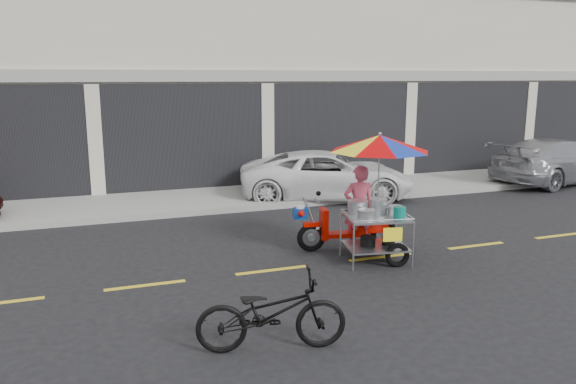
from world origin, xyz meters
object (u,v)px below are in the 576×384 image
object	(u,v)px
silver_pickup	(557,161)
near_bicycle	(271,313)
white_pickup	(327,175)
food_vendor_rig	(370,179)

from	to	relation	value
silver_pickup	near_bicycle	xyz separation A→B (m)	(-11.06, -6.96, -0.20)
white_pickup	food_vendor_rig	world-z (taller)	food_vendor_rig
silver_pickup	food_vendor_rig	bearing A→B (deg)	105.59
white_pickup	near_bicycle	bearing A→B (deg)	168.80
white_pickup	food_vendor_rig	size ratio (longest dim) A/B	2.00
silver_pickup	near_bicycle	distance (m)	13.07
white_pickup	near_bicycle	world-z (taller)	white_pickup
silver_pickup	near_bicycle	world-z (taller)	silver_pickup
food_vendor_rig	white_pickup	bearing A→B (deg)	85.70
white_pickup	silver_pickup	bearing A→B (deg)	-75.59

